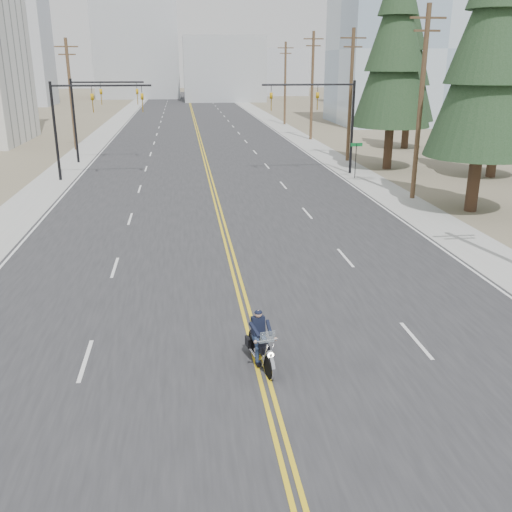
{
  "coord_description": "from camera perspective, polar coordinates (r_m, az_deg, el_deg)",
  "views": [
    {
      "loc": [
        -1.95,
        -11.17,
        8.18
      ],
      "look_at": [
        0.51,
        8.12,
        1.6
      ],
      "focal_mm": 40.0,
      "sensor_mm": 36.0,
      "label": 1
    }
  ],
  "objects": [
    {
      "name": "traffic_mast_left",
      "position": [
        43.86,
        -16.98,
        13.67
      ],
      "size": [
        7.1,
        0.26,
        7.0
      ],
      "color": "black",
      "rests_on": "ground"
    },
    {
      "name": "haze_bldg_e",
      "position": [
        163.42,
        2.32,
        17.91
      ],
      "size": [
        14.0,
        14.0,
        12.0
      ],
      "primitive_type": "cube",
      "color": "#B7BCC6",
      "rests_on": "ground"
    },
    {
      "name": "haze_bldg_a",
      "position": [
        130.45,
        -23.23,
        18.52
      ],
      "size": [
        14.0,
        12.0,
        22.0
      ],
      "primitive_type": "cube",
      "color": "#B7BCC6",
      "rests_on": "ground"
    },
    {
      "name": "conifer_near",
      "position": [
        34.8,
        22.42,
        19.05
      ],
      "size": [
        6.05,
        6.05,
        16.01
      ],
      "rotation": [
        0.0,
        0.0,
        -0.22
      ],
      "color": "#382619",
      "rests_on": "ground"
    },
    {
      "name": "utility_pole_left",
      "position": [
        60.16,
        -18.03,
        15.25
      ],
      "size": [
        2.2,
        0.3,
        10.5
      ],
      "color": "brown",
      "rests_on": "ground"
    },
    {
      "name": "sidewalk_right",
      "position": [
        82.68,
        2.17,
        13.0
      ],
      "size": [
        3.0,
        200.0,
        0.01
      ],
      "primitive_type": "cube",
      "color": "#A5A5A0",
      "rests_on": "ground"
    },
    {
      "name": "utility_pole_d",
      "position": [
        65.81,
        5.64,
        16.69
      ],
      "size": [
        2.2,
        0.3,
        11.5
      ],
      "color": "brown",
      "rests_on": "ground"
    },
    {
      "name": "haze_bldg_b",
      "position": [
        136.54,
        -3.27,
        18.17
      ],
      "size": [
        18.0,
        14.0,
        14.0
      ],
      "primitive_type": "cube",
      "color": "#ADB2B7",
      "rests_on": "ground"
    },
    {
      "name": "utility_pole_e",
      "position": [
        82.48,
        2.93,
        16.97
      ],
      "size": [
        2.2,
        0.3,
        11.0
      ],
      "color": "brown",
      "rests_on": "ground"
    },
    {
      "name": "conifer_far",
      "position": [
        60.37,
        15.24,
        17.86
      ],
      "size": [
        5.17,
        5.17,
        13.86
      ],
      "rotation": [
        0.0,
        0.0,
        -0.12
      ],
      "color": "#382619",
      "rests_on": "ground"
    },
    {
      "name": "haze_bldg_d",
      "position": [
        151.58,
        -11.82,
        20.15
      ],
      "size": [
        20.0,
        15.0,
        26.0
      ],
      "primitive_type": "cube",
      "color": "#ADB2B7",
      "rests_on": "ground"
    },
    {
      "name": "motorcyclist",
      "position": [
        16.2,
        0.53,
        -8.41
      ],
      "size": [
        1.22,
        2.17,
        1.6
      ],
      "primitive_type": null,
      "rotation": [
        0.0,
        0.0,
        3.32
      ],
      "color": "black",
      "rests_on": "ground"
    },
    {
      "name": "ground_plane",
      "position": [
        13.98,
        2.24,
        -17.13
      ],
      "size": [
        400.0,
        400.0,
        0.0
      ],
      "primitive_type": "plane",
      "color": "#776D56",
      "rests_on": "ground"
    },
    {
      "name": "sidewalk_left",
      "position": [
        82.13,
        -14.27,
        12.42
      ],
      "size": [
        3.0,
        200.0,
        0.01
      ],
      "primitive_type": "cube",
      "color": "#A5A5A0",
      "rests_on": "ground"
    },
    {
      "name": "utility_pole_b",
      "position": [
        37.16,
        16.15,
        14.6
      ],
      "size": [
        2.2,
        0.3,
        11.5
      ],
      "color": "brown",
      "rests_on": "ground"
    },
    {
      "name": "traffic_mast_right",
      "position": [
        44.65,
        7.13,
        14.39
      ],
      "size": [
        7.1,
        0.26,
        7.0
      ],
      "color": "black",
      "rests_on": "ground"
    },
    {
      "name": "traffic_mast_far",
      "position": [
        51.8,
        -15.95,
        14.35
      ],
      "size": [
        6.1,
        0.26,
        7.0
      ],
      "color": "black",
      "rests_on": "ground"
    },
    {
      "name": "utility_pole_c",
      "position": [
        51.31,
        9.44,
        15.72
      ],
      "size": [
        2.2,
        0.3,
        11.0
      ],
      "color": "brown",
      "rests_on": "ground"
    },
    {
      "name": "conifer_mid",
      "position": [
        46.49,
        23.76,
        18.05
      ],
      "size": [
        5.79,
        5.79,
        15.43
      ],
      "rotation": [
        0.0,
        0.0,
        -0.17
      ],
      "color": "#382619",
      "rests_on": "ground"
    },
    {
      "name": "road",
      "position": [
        81.6,
        -6.03,
        12.84
      ],
      "size": [
        20.0,
        200.0,
        0.01
      ],
      "primitive_type": "cube",
      "color": "#303033",
      "rests_on": "ground"
    },
    {
      "name": "conifer_tall",
      "position": [
        47.82,
        13.83,
        20.15
      ],
      "size": [
        6.15,
        6.15,
        17.09
      ],
      "rotation": [
        0.0,
        0.0,
        0.17
      ],
      "color": "#382619",
      "rests_on": "ground"
    },
    {
      "name": "haze_bldg_c",
      "position": [
        128.23,
        12.47,
        18.65
      ],
      "size": [
        16.0,
        12.0,
        18.0
      ],
      "primitive_type": "cube",
      "color": "#B7BCC6",
      "rests_on": "ground"
    },
    {
      "name": "glass_building",
      "position": [
        88.0,
        16.34,
        19.18
      ],
      "size": [
        24.0,
        16.0,
        20.0
      ],
      "primitive_type": "cube",
      "color": "#9EB5CC",
      "rests_on": "ground"
    },
    {
      "name": "street_sign",
      "position": [
        43.57,
        9.97,
        10.0
      ],
      "size": [
        0.9,
        0.06,
        2.62
      ],
      "color": "black",
      "rests_on": "ground"
    }
  ]
}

